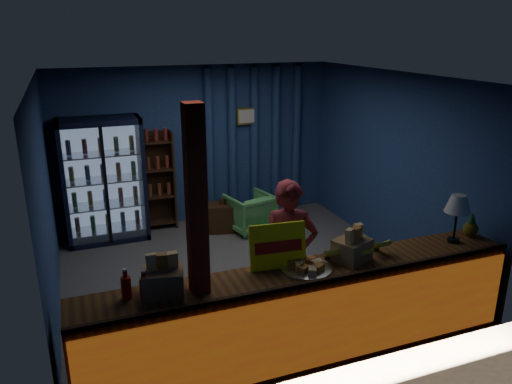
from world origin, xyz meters
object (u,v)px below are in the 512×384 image
(table_lamp, at_px, (458,206))
(green_chair, at_px, (250,212))
(shopkeeper, at_px, (289,256))
(pastry_tray, at_px, (306,267))

(table_lamp, bearing_deg, green_chair, 109.34)
(shopkeeper, height_order, pastry_tray, shopkeeper)
(shopkeeper, relative_size, green_chair, 2.45)
(green_chair, height_order, table_lamp, table_lamp)
(pastry_tray, xyz_separation_m, table_lamp, (1.78, 0.02, 0.39))
(green_chair, bearing_deg, pastry_tray, 66.60)
(pastry_tray, bearing_deg, shopkeeper, 81.67)
(pastry_tray, bearing_deg, table_lamp, 0.67)
(pastry_tray, distance_m, table_lamp, 1.82)
(pastry_tray, relative_size, table_lamp, 0.93)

